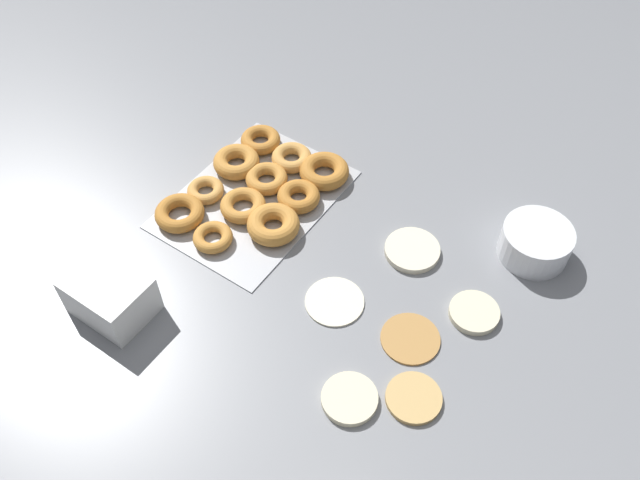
% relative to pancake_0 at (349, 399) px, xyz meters
% --- Properties ---
extents(ground_plane, '(3.00, 3.00, 0.00)m').
position_rel_pancake_0_xyz_m(ground_plane, '(-0.20, -0.15, -0.01)').
color(ground_plane, gray).
extents(pancake_0, '(0.10, 0.10, 0.01)m').
position_rel_pancake_0_xyz_m(pancake_0, '(0.00, 0.00, 0.00)').
color(pancake_0, beige).
rests_on(pancake_0, ground_plane).
extents(pancake_1, '(0.11, 0.11, 0.01)m').
position_rel_pancake_0_xyz_m(pancake_1, '(-0.35, -0.07, 0.00)').
color(pancake_1, beige).
rests_on(pancake_1, ground_plane).
extents(pancake_2, '(0.10, 0.10, 0.01)m').
position_rel_pancake_0_xyz_m(pancake_2, '(-0.28, 0.10, 0.00)').
color(pancake_2, beige).
rests_on(pancake_2, ground_plane).
extents(pancake_3, '(0.12, 0.12, 0.01)m').
position_rel_pancake_0_xyz_m(pancake_3, '(-0.16, -0.14, -0.00)').
color(pancake_3, silver).
rests_on(pancake_3, ground_plane).
extents(pancake_4, '(0.11, 0.11, 0.01)m').
position_rel_pancake_0_xyz_m(pancake_4, '(-0.17, 0.03, -0.00)').
color(pancake_4, '#B27F42').
rests_on(pancake_4, ground_plane).
extents(pancake_5, '(0.10, 0.10, 0.01)m').
position_rel_pancake_0_xyz_m(pancake_5, '(-0.06, 0.09, -0.00)').
color(pancake_5, tan).
rests_on(pancake_5, ground_plane).
extents(donut_tray, '(0.40, 0.30, 0.04)m').
position_rel_pancake_0_xyz_m(donut_tray, '(-0.30, -0.43, 0.01)').
color(donut_tray, '#ADAFB5').
rests_on(donut_tray, ground_plane).
extents(batter_bowl, '(0.14, 0.14, 0.07)m').
position_rel_pancake_0_xyz_m(batter_bowl, '(-0.49, 0.13, 0.03)').
color(batter_bowl, white).
rests_on(batter_bowl, ground_plane).
extents(container_stack, '(0.11, 0.15, 0.09)m').
position_rel_pancake_0_xyz_m(container_stack, '(0.09, -0.47, 0.04)').
color(container_stack, white).
rests_on(container_stack, ground_plane).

